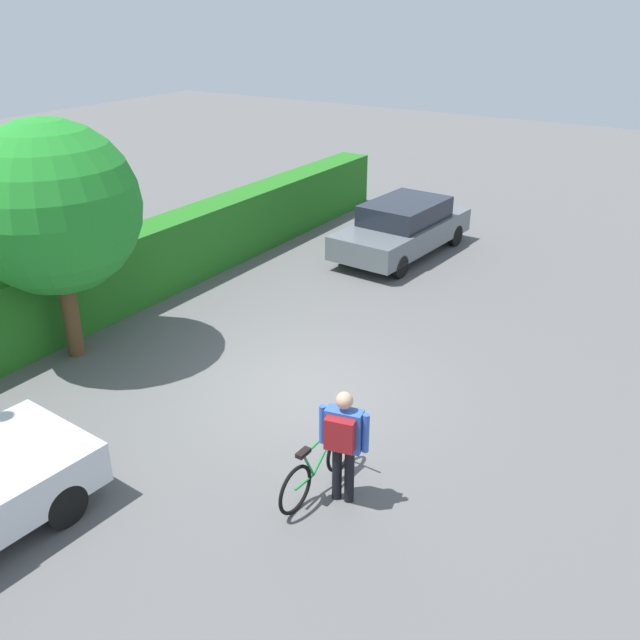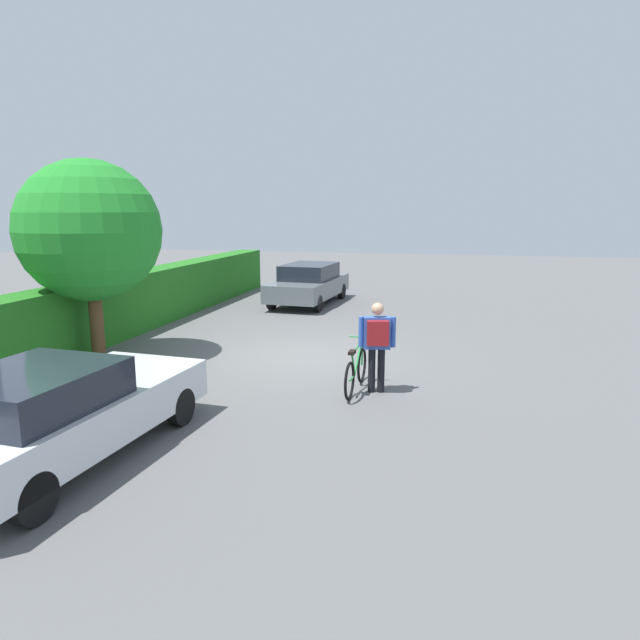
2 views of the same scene
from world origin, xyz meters
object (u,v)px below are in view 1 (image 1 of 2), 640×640
at_px(parked_car_far, 403,227).
at_px(person_rider, 343,438).
at_px(bicycle, 319,466).
at_px(tree_kerbside, 53,208).

relative_size(parked_car_far, person_rider, 2.68).
relative_size(parked_car_far, bicycle, 2.54).
bearing_deg(tree_kerbside, bicycle, -98.27).
xyz_separation_m(bicycle, person_rider, (-0.03, -0.38, 0.62)).
bearing_deg(parked_car_far, tree_kerbside, 162.02).
relative_size(person_rider, tree_kerbside, 0.38).
bearing_deg(parked_car_far, bicycle, -160.39).
distance_m(bicycle, tree_kerbside, 6.45).
distance_m(bicycle, person_rider, 0.73).
xyz_separation_m(bicycle, tree_kerbside, (0.86, 5.91, 2.42)).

